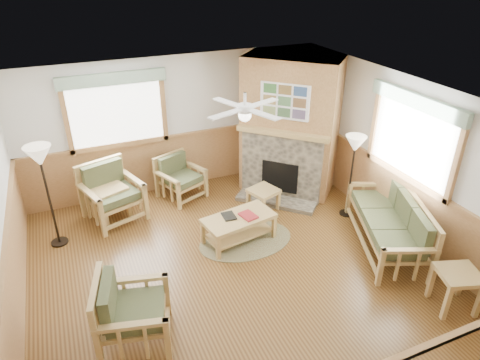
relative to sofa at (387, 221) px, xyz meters
name	(u,v)px	position (x,y,z in m)	size (l,w,h in m)	color
floor	(234,269)	(-2.55, 0.41, -0.47)	(6.00, 6.00, 0.01)	brown
ceiling	(233,102)	(-2.55, 0.41, 2.23)	(6.00, 6.00, 0.01)	white
wall_back	(176,125)	(-2.55, 3.41, 0.88)	(6.00, 0.02, 2.70)	silver
wall_front	(370,358)	(-2.55, -2.59, 0.88)	(6.00, 0.02, 2.70)	silver
wall_right	(401,158)	(0.45, 0.41, 0.88)	(0.02, 6.00, 2.70)	silver
wainscot	(234,241)	(-2.55, 0.41, 0.08)	(6.00, 6.00, 1.10)	olive
fireplace	(290,126)	(-0.50, 2.46, 0.88)	(2.20, 2.20, 2.70)	olive
window_back	(110,71)	(-3.65, 3.37, 2.06)	(1.90, 0.16, 1.50)	white
window_right	(422,92)	(0.41, 0.21, 2.06)	(0.16, 1.90, 1.50)	white
ceiling_fan	(245,95)	(-2.25, 0.71, 2.19)	(1.24, 1.24, 0.36)	white
sofa	(387,221)	(0.00, 0.00, 0.00)	(0.84, 2.04, 0.94)	tan
armchair_back_left	(112,194)	(-4.00, 2.63, 0.05)	(0.92, 0.92, 1.03)	tan
armchair_back_right	(181,178)	(-2.65, 2.90, -0.04)	(0.76, 0.76, 0.85)	tan
armchair_left	(134,311)	(-4.20, -0.36, 0.01)	(0.86, 0.86, 0.96)	tan
coffee_table	(239,229)	(-2.18, 1.08, -0.23)	(1.19, 0.60, 0.48)	tan
end_table_chairs	(110,202)	(-4.06, 2.69, -0.16)	(0.56, 0.54, 0.63)	tan
end_table_sofa	(455,290)	(-0.08, -1.51, -0.17)	(0.53, 0.51, 0.60)	tan
footstool	(263,199)	(-1.35, 1.83, -0.26)	(0.49, 0.49, 0.42)	tan
braided_rug	(246,240)	(-2.08, 1.02, -0.46)	(1.63, 1.63, 0.01)	brown
floor_lamp_left	(49,197)	(-5.01, 2.21, 0.43)	(0.41, 0.41, 1.80)	black
floor_lamp_right	(351,177)	(0.00, 1.05, 0.33)	(0.36, 0.36, 1.59)	black
book_red	(248,215)	(-2.03, 1.03, 0.04)	(0.22, 0.30, 0.03)	maroon
book_dark	(229,215)	(-2.33, 1.15, 0.03)	(0.20, 0.27, 0.03)	black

